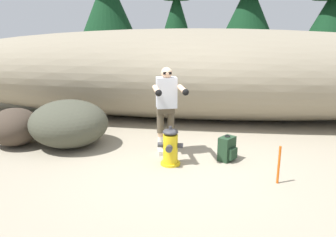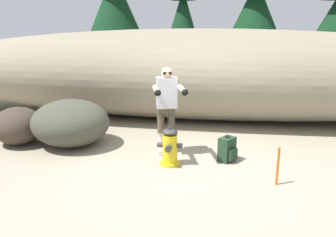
{
  "view_description": "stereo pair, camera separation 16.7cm",
  "coord_description": "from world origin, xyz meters",
  "px_view_note": "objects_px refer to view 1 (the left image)",
  "views": [
    {
      "loc": [
        0.45,
        -5.38,
        2.28
      ],
      "look_at": [
        -0.32,
        0.36,
        0.75
      ],
      "focal_mm": 35.89,
      "sensor_mm": 36.0,
      "label": 1
    },
    {
      "loc": [
        0.61,
        -5.36,
        2.28
      ],
      "look_at": [
        -0.32,
        0.36,
        0.75
      ],
      "focal_mm": 35.89,
      "sensor_mm": 36.0,
      "label": 2
    }
  ],
  "objects_px": {
    "utility_worker": "(166,100)",
    "survey_stake": "(279,165)",
    "fire_hydrant": "(170,147)",
    "boulder_mid": "(15,127)",
    "boulder_large": "(69,123)",
    "spare_backpack": "(227,149)"
  },
  "relations": [
    {
      "from": "boulder_mid",
      "to": "boulder_large",
      "type": "bearing_deg",
      "value": 4.88
    },
    {
      "from": "boulder_mid",
      "to": "utility_worker",
      "type": "bearing_deg",
      "value": -2.63
    },
    {
      "from": "boulder_large",
      "to": "survey_stake",
      "type": "height_order",
      "value": "boulder_large"
    },
    {
      "from": "fire_hydrant",
      "to": "utility_worker",
      "type": "relative_size",
      "value": 0.42
    },
    {
      "from": "boulder_large",
      "to": "boulder_mid",
      "type": "xyz_separation_m",
      "value": [
        -1.11,
        -0.1,
        -0.09
      ]
    },
    {
      "from": "utility_worker",
      "to": "boulder_mid",
      "type": "distance_m",
      "value": 3.2
    },
    {
      "from": "fire_hydrant",
      "to": "boulder_mid",
      "type": "distance_m",
      "value": 3.32
    },
    {
      "from": "utility_worker",
      "to": "boulder_mid",
      "type": "xyz_separation_m",
      "value": [
        -3.12,
        0.14,
        -0.66
      ]
    },
    {
      "from": "spare_backpack",
      "to": "boulder_mid",
      "type": "distance_m",
      "value": 4.26
    },
    {
      "from": "spare_backpack",
      "to": "boulder_large",
      "type": "bearing_deg",
      "value": -152.8
    },
    {
      "from": "fire_hydrant",
      "to": "boulder_mid",
      "type": "xyz_separation_m",
      "value": [
        -3.26,
        0.62,
        0.07
      ]
    },
    {
      "from": "spare_backpack",
      "to": "survey_stake",
      "type": "bearing_deg",
      "value": -14.6
    },
    {
      "from": "utility_worker",
      "to": "fire_hydrant",
      "type": "bearing_deg",
      "value": -0.13
    },
    {
      "from": "utility_worker",
      "to": "survey_stake",
      "type": "height_order",
      "value": "utility_worker"
    },
    {
      "from": "boulder_mid",
      "to": "survey_stake",
      "type": "distance_m",
      "value": 5.11
    },
    {
      "from": "spare_backpack",
      "to": "boulder_large",
      "type": "xyz_separation_m",
      "value": [
        -3.13,
        0.38,
        0.25
      ]
    },
    {
      "from": "boulder_large",
      "to": "boulder_mid",
      "type": "relative_size",
      "value": 1.48
    },
    {
      "from": "spare_backpack",
      "to": "boulder_large",
      "type": "distance_m",
      "value": 3.16
    },
    {
      "from": "utility_worker",
      "to": "survey_stake",
      "type": "bearing_deg",
      "value": 45.88
    },
    {
      "from": "spare_backpack",
      "to": "survey_stake",
      "type": "relative_size",
      "value": 0.78
    },
    {
      "from": "spare_backpack",
      "to": "boulder_mid",
      "type": "height_order",
      "value": "boulder_mid"
    },
    {
      "from": "utility_worker",
      "to": "spare_backpack",
      "type": "distance_m",
      "value": 1.4
    }
  ]
}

